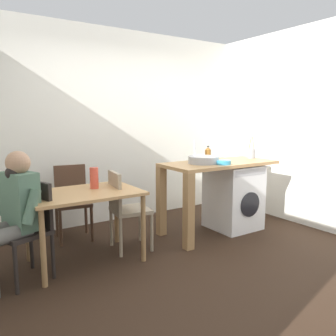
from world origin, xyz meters
name	(u,v)px	position (x,y,z in m)	size (l,w,h in m)	color
ground_plane	(182,260)	(0.00, 0.00, 0.00)	(5.46, 5.46, 0.00)	black
wall_back	(111,127)	(0.00, 1.75, 1.35)	(4.60, 0.10, 2.70)	silver
wall_counter_side	(314,128)	(2.15, 0.00, 1.35)	(0.10, 3.80, 2.70)	silver
dining_table	(84,201)	(-0.85, 0.53, 0.64)	(1.10, 0.76, 0.74)	tan
chair_person_seat	(30,225)	(-1.40, 0.46, 0.51)	(0.51, 0.51, 0.90)	black
chair_opposite	(124,206)	(-0.38, 0.59, 0.51)	(0.45, 0.45, 0.90)	gray
chair_spare_by_wall	(72,198)	(-0.74, 1.31, 0.51)	(0.46, 0.46, 0.90)	#4C3323
seated_person	(12,212)	(-1.56, 0.40, 0.67)	(0.57, 0.54, 1.20)	#595651
kitchen_counter	(206,176)	(0.72, 0.50, 0.76)	(1.50, 0.68, 0.92)	tan
washing_machine	(233,197)	(1.19, 0.49, 0.43)	(0.60, 0.61, 0.86)	white
sink_basin	(203,160)	(0.67, 0.50, 0.97)	(0.38, 0.38, 0.09)	#9EA0A5
tap	(195,151)	(0.67, 0.68, 1.06)	(0.02, 0.02, 0.28)	#B2B2B7
bottle_tall_green	(208,154)	(0.95, 0.75, 1.00)	(0.08, 0.08, 0.19)	brown
mixing_bowl	(223,162)	(0.82, 0.30, 0.95)	(0.18, 0.18, 0.05)	teal
utensil_crock	(251,153)	(1.56, 0.55, 0.99)	(0.11, 0.11, 0.30)	gray
vase	(94,178)	(-0.70, 0.63, 0.85)	(0.09, 0.09, 0.22)	#D84C38
scissors	(222,163)	(0.88, 0.40, 0.92)	(0.15, 0.06, 0.01)	#B2B2B7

